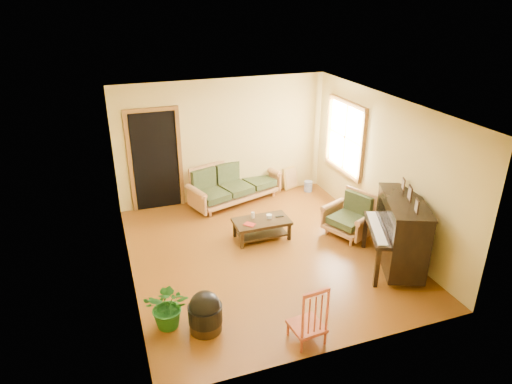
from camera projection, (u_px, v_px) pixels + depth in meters
name	position (u px, v px, depth m)	size (l,w,h in m)	color
floor	(265.00, 253.00, 7.98)	(5.00, 5.00, 0.00)	#582D0B
doorway	(155.00, 161.00, 9.25)	(1.08, 0.16, 2.05)	black
window	(345.00, 137.00, 9.16)	(0.12, 1.36, 1.46)	white
sofa	(235.00, 183.00, 9.74)	(2.01, 0.84, 0.86)	#A46D3C
coffee_table	(262.00, 229.00, 8.39)	(1.02, 0.56, 0.37)	black
armchair	(349.00, 215.00, 8.40)	(0.78, 0.82, 0.82)	#A46D3C
piano	(401.00, 234.00, 7.35)	(0.81, 1.38, 1.22)	black
footstool	(205.00, 316.00, 6.11)	(0.46, 0.46, 0.44)	black
red_chair	(308.00, 312.00, 5.84)	(0.41, 0.45, 0.88)	#93361A
leaning_frame	(291.00, 178.00, 10.43)	(0.41, 0.09, 0.55)	#AC8839
ceramic_crock	(308.00, 186.00, 10.37)	(0.19, 0.19, 0.24)	#3653A2
potted_plant	(169.00, 306.00, 6.13)	(0.60, 0.52, 0.67)	#1B5618
book	(248.00, 226.00, 8.08)	(0.15, 0.20, 0.02)	#9E2115
candle	(253.00, 215.00, 8.38)	(0.07, 0.07, 0.11)	white
glass_jar	(269.00, 216.00, 8.38)	(0.10, 0.10, 0.07)	silver
remote	(280.00, 216.00, 8.44)	(0.15, 0.04, 0.01)	black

